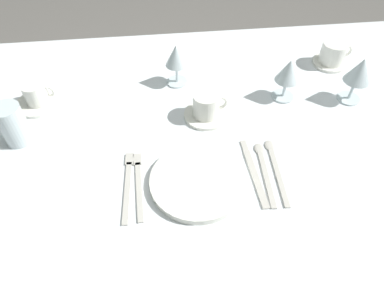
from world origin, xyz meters
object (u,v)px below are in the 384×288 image
at_px(coffee_cup_right, 334,53).
at_px(wine_glass_right, 176,58).
at_px(dinner_knife, 254,174).
at_px(drink_tumbler, 14,126).
at_px(fork_outer, 139,182).
at_px(wine_glass_centre, 360,72).
at_px(dinner_plate, 197,181).
at_px(wine_glass_left, 288,73).
at_px(fork_inner, 128,183).
at_px(spoon_dessert, 275,163).
at_px(spoon_soup, 263,166).
at_px(coffee_cup_far, 36,93).
at_px(coffee_cup_left, 207,105).

xyz_separation_m(coffee_cup_right, wine_glass_right, (-0.56, -0.05, 0.05)).
distance_m(dinner_knife, drink_tumbler, 0.67).
height_order(fork_outer, wine_glass_centre, wine_glass_centre).
height_order(dinner_plate, drink_tumbler, drink_tumbler).
bearing_deg(wine_glass_left, fork_inner, -149.27).
distance_m(dinner_knife, wine_glass_centre, 0.47).
xyz_separation_m(dinner_plate, dinner_knife, (0.15, 0.01, -0.01)).
distance_m(dinner_plate, wine_glass_left, 0.45).
distance_m(dinner_plate, spoon_dessert, 0.22).
bearing_deg(spoon_soup, fork_inner, -177.32).
distance_m(dinner_knife, spoon_soup, 0.04).
bearing_deg(spoon_dessert, coffee_cup_far, 154.06).
xyz_separation_m(coffee_cup_far, wine_glass_left, (0.78, -0.05, 0.05)).
distance_m(coffee_cup_right, wine_glass_left, 0.28).
height_order(dinner_knife, spoon_dessert, spoon_dessert).
distance_m(fork_outer, wine_glass_centre, 0.73).
height_order(spoon_soup, wine_glass_centre, wine_glass_centre).
bearing_deg(coffee_cup_far, coffee_cup_right, 6.21).
distance_m(dinner_plate, dinner_knife, 0.15).
relative_size(spoon_dessert, drink_tumbler, 1.87).
height_order(wine_glass_centre, drink_tumbler, wine_glass_centre).
xyz_separation_m(spoon_dessert, wine_glass_centre, (0.31, 0.24, 0.10)).
bearing_deg(coffee_cup_left, spoon_soup, -59.92).
relative_size(dinner_knife, spoon_soup, 1.06).
height_order(dinner_knife, wine_glass_right, wine_glass_right).
distance_m(wine_glass_centre, drink_tumbler, 1.01).
bearing_deg(spoon_soup, wine_glass_centre, 35.24).
distance_m(coffee_cup_left, wine_glass_left, 0.27).
relative_size(spoon_dessert, coffee_cup_right, 2.03).
bearing_deg(dinner_knife, spoon_soup, 37.26).
xyz_separation_m(fork_outer, spoon_dessert, (0.36, 0.02, 0.00)).
bearing_deg(coffee_cup_left, drink_tumbler, -175.93).
relative_size(coffee_cup_far, wine_glass_centre, 0.63).
bearing_deg(drink_tumbler, wine_glass_right, 24.86).
bearing_deg(fork_inner, coffee_cup_left, 44.39).
distance_m(fork_outer, dinner_knife, 0.30).
bearing_deg(spoon_dessert, fork_outer, -176.57).
bearing_deg(dinner_plate, wine_glass_centre, 27.87).
bearing_deg(wine_glass_left, coffee_cup_right, 35.88).
distance_m(coffee_cup_left, drink_tumbler, 0.55).
relative_size(fork_inner, dinner_knife, 0.97).
xyz_separation_m(coffee_cup_right, drink_tumbler, (-1.03, -0.26, 0.01)).
relative_size(wine_glass_right, drink_tumbler, 1.17).
height_order(coffee_cup_left, coffee_cup_far, coffee_cup_left).
bearing_deg(dinner_plate, wine_glass_left, 44.55).
relative_size(dinner_plate, coffee_cup_left, 2.33).
bearing_deg(wine_glass_right, coffee_cup_right, 4.84).
height_order(spoon_dessert, wine_glass_right, wine_glass_right).
xyz_separation_m(fork_outer, coffee_cup_right, (0.69, 0.46, 0.04)).
bearing_deg(coffee_cup_far, drink_tumbler, -100.16).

